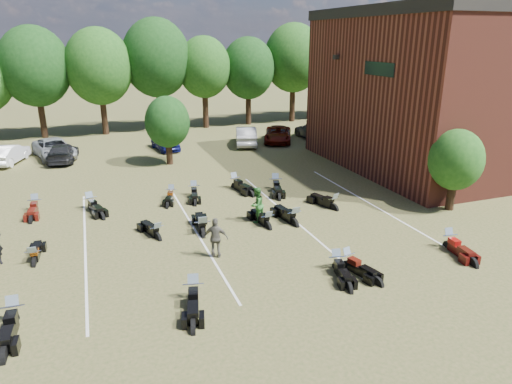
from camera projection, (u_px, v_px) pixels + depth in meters
name	position (u px, v px, depth m)	size (l,w,h in m)	color
ground	(276.00, 246.00, 20.27)	(160.00, 160.00, 0.00)	brown
car_1	(9.00, 154.00, 33.38)	(1.49, 4.27, 1.41)	silver
car_2	(54.00, 149.00, 34.88)	(2.41, 5.22, 1.45)	gray
car_3	(63.00, 153.00, 33.97)	(1.84, 4.52, 1.31)	black
car_4	(165.00, 142.00, 37.43)	(1.58, 3.92, 1.34)	navy
car_5	(246.00, 136.00, 39.10)	(1.68, 4.82, 1.59)	#AFAFAA
car_6	(278.00, 134.00, 40.28)	(2.25, 4.87, 1.35)	#570E04
car_7	(314.00, 131.00, 41.45)	(2.09, 5.15, 1.50)	#343438
person_green	(257.00, 205.00, 22.66)	(0.87, 0.68, 1.80)	#2A6827
person_grey	(216.00, 238.00, 18.98)	(1.03, 0.43, 1.75)	#555349
motorcycle_1	(16.00, 324.00, 14.74)	(0.77, 2.43, 1.35)	black
motorcycle_3	(194.00, 300.00, 16.08)	(0.77, 2.40, 1.34)	black
motorcycle_4	(336.00, 270.00, 18.16)	(0.69, 2.17, 1.21)	black
motorcycle_5	(347.00, 268.00, 18.32)	(0.69, 2.17, 1.21)	black
motorcycle_6	(448.00, 248.00, 20.06)	(0.73, 2.30, 1.28)	#3E0B08
motorcycle_8	(35.00, 264.00, 18.62)	(0.67, 2.09, 1.17)	black
motorcycle_9	(158.00, 239.00, 20.95)	(0.69, 2.16, 1.20)	black
motorcycle_10	(203.00, 235.00, 21.34)	(0.80, 2.50, 1.39)	black
motorcycle_11	(294.00, 225.00, 22.50)	(0.79, 2.49, 1.39)	black
motorcycle_12	(268.00, 228.00, 22.17)	(0.73, 2.28, 1.27)	black
motorcycle_13	(333.00, 210.00, 24.55)	(0.75, 2.37, 1.32)	black
motorcycle_14	(36.00, 211.00, 24.38)	(0.73, 2.29, 1.27)	#490F0A
motorcycle_16	(91.00, 209.00, 24.62)	(0.75, 2.37, 1.32)	black
motorcycle_17	(172.00, 198.00, 26.24)	(0.64, 2.02, 1.13)	black
motorcycle_18	(194.00, 196.00, 26.72)	(0.70, 2.21, 1.23)	black
motorcycle_19	(235.00, 188.00, 28.02)	(0.78, 2.45, 1.37)	black
motorcycle_20	(275.00, 190.00, 27.78)	(0.79, 2.48, 1.38)	black
brick_building	(505.00, 86.00, 33.73)	(25.40, 15.20, 10.70)	maroon
tree_line	(152.00, 65.00, 43.69)	(56.00, 6.00, 9.79)	black
young_tree_near_building	(456.00, 160.00, 23.71)	(2.80, 2.80, 4.16)	black
young_tree_midfield	(167.00, 122.00, 32.40)	(3.20, 3.20, 4.70)	black
parking_lines	(195.00, 230.00, 21.96)	(20.10, 14.00, 0.01)	silver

